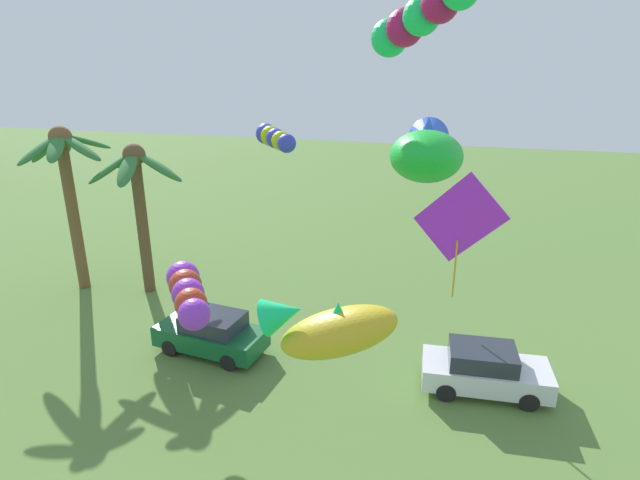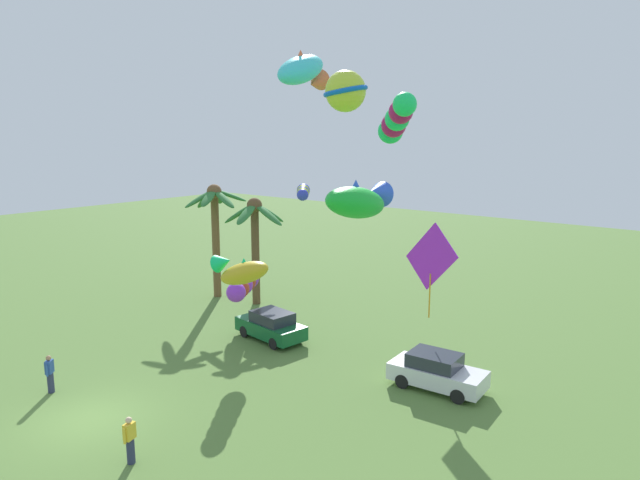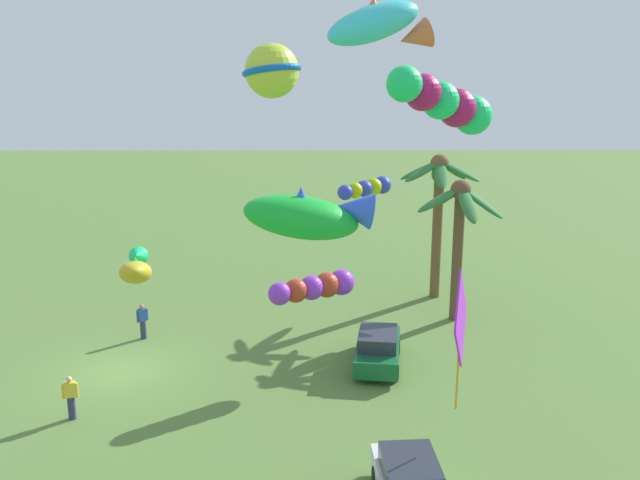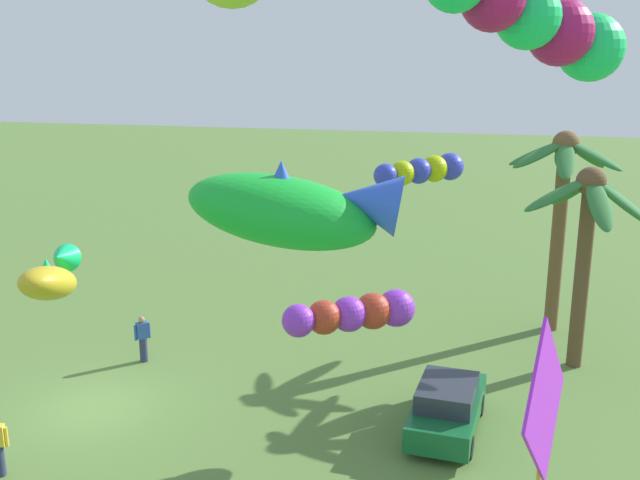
{
  "view_description": "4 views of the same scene",
  "coord_description": "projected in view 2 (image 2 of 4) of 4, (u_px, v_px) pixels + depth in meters",
  "views": [
    {
      "loc": [
        7.41,
        -4.39,
        9.99
      ],
      "look_at": [
        3.74,
        9.24,
        5.0
      ],
      "focal_mm": 28.98,
      "sensor_mm": 36.0,
      "label": 1
    },
    {
      "loc": [
        18.77,
        -9.77,
        10.39
      ],
      "look_at": [
        4.89,
        7.51,
        6.25
      ],
      "focal_mm": 31.7,
      "sensor_mm": 36.0,
      "label": 2
    },
    {
      "loc": [
        26.42,
        7.8,
        12.66
      ],
      "look_at": [
        5.2,
        7.89,
        6.83
      ],
      "focal_mm": 40.89,
      "sensor_mm": 36.0,
      "label": 3
    },
    {
      "loc": [
        19.12,
        10.31,
        11.02
      ],
      "look_at": [
        3.79,
        7.48,
        6.59
      ],
      "focal_mm": 43.71,
      "sensor_mm": 36.0,
      "label": 4
    }
  ],
  "objects": [
    {
      "name": "parked_car_0",
      "position": [
        271.0,
        325.0,
        28.98
      ],
      "size": [
        4.09,
        2.18,
        1.51
      ],
      "color": "#145B2D",
      "rests_on": "ground"
    },
    {
      "name": "spectator_0",
      "position": [
        130.0,
        440.0,
        18.01
      ],
      "size": [
        0.33,
        0.53,
        1.59
      ],
      "color": "#2D3351",
      "rests_on": "ground"
    },
    {
      "name": "kite_diamond_4",
      "position": [
        431.0,
        258.0,
        24.34
      ],
      "size": [
        2.94,
        0.94,
        4.27
      ],
      "color": "#B027E3"
    },
    {
      "name": "kite_fish_0",
      "position": [
        303.0,
        71.0,
        24.76
      ],
      "size": [
        2.19,
        3.86,
        2.05
      ],
      "color": "#37D1D6"
    },
    {
      "name": "spectator_1",
      "position": [
        50.0,
        374.0,
        22.99
      ],
      "size": [
        0.42,
        0.44,
        1.59
      ],
      "color": "#2D3351",
      "rests_on": "ground"
    },
    {
      "name": "palm_tree_1",
      "position": [
        255.0,
        226.0,
        34.46
      ],
      "size": [
        4.05,
        4.13,
        6.65
      ],
      "color": "brown",
      "rests_on": "ground"
    },
    {
      "name": "palm_tree_0",
      "position": [
        215.0,
        214.0,
        35.9
      ],
      "size": [
        3.9,
        3.93,
        7.33
      ],
      "color": "brown",
      "rests_on": "ground"
    },
    {
      "name": "kite_fish_3",
      "position": [
        359.0,
        201.0,
        21.17
      ],
      "size": [
        1.78,
        3.8,
        1.7
      ],
      "color": "green"
    },
    {
      "name": "kite_tube_2",
      "position": [
        303.0,
        192.0,
        25.33
      ],
      "size": [
        1.64,
        1.88,
        0.61
      ],
      "color": "#2F3AC4"
    },
    {
      "name": "parked_car_1",
      "position": [
        437.0,
        371.0,
        23.36
      ],
      "size": [
        4.01,
        1.96,
        1.51
      ],
      "color": "silver",
      "rests_on": "ground"
    },
    {
      "name": "ground_plane",
      "position": [
        91.0,
        419.0,
        20.94
      ],
      "size": [
        120.0,
        120.0,
        0.0
      ],
      "primitive_type": "plane",
      "color": "#567A38"
    },
    {
      "name": "kite_tube_1",
      "position": [
        396.0,
        120.0,
        23.96
      ],
      "size": [
        3.07,
        3.3,
        2.06
      ],
      "color": "#17DA63"
    },
    {
      "name": "kite_fish_7",
      "position": [
        241.0,
        271.0,
        18.14
      ],
      "size": [
        2.32,
        1.23,
        1.27
      ],
      "color": "gold"
    },
    {
      "name": "kite_ball_5",
      "position": [
        345.0,
        91.0,
        19.68
      ],
      "size": [
        2.24,
        2.24,
        1.44
      ],
      "color": "#B9D632"
    },
    {
      "name": "kite_tube_6",
      "position": [
        243.0,
        284.0,
        26.13
      ],
      "size": [
        2.58,
        3.28,
        1.05
      ],
      "color": "purple"
    }
  ]
}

